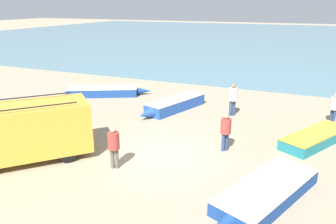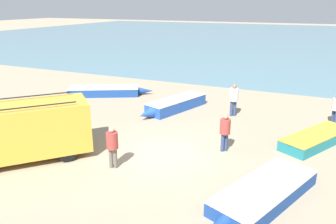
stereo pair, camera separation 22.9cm
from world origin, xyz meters
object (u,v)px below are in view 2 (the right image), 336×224
(fisherman_1, at_px, (336,107))
(fisherman_3, at_px, (234,97))
(fishing_rowboat_2, at_px, (174,105))
(fisherman_2, at_px, (225,129))
(parked_van, at_px, (18,131))
(fishing_rowboat_1, at_px, (107,91))
(fisherman_0, at_px, (112,144))
(fishing_rowboat_0, at_px, (263,194))
(fishing_rowboat_3, at_px, (318,138))

(fisherman_1, bearing_deg, fisherman_3, 137.35)
(fishing_rowboat_2, distance_m, fisherman_2, 5.90)
(parked_van, distance_m, fishing_rowboat_1, 9.77)
(fishing_rowboat_1, xyz_separation_m, fisherman_1, (13.76, -0.03, 0.68))
(fishing_rowboat_2, distance_m, fisherman_0, 7.41)
(fishing_rowboat_0, relative_size, fishing_rowboat_1, 0.94)
(fisherman_1, bearing_deg, parked_van, 168.49)
(fishing_rowboat_0, distance_m, fisherman_1, 8.77)
(fisherman_0, bearing_deg, fisherman_3, 141.41)
(fisherman_1, bearing_deg, fisherman_0, 176.70)
(fisherman_0, bearing_deg, fishing_rowboat_3, 109.29)
(fisherman_0, bearing_deg, fishing_rowboat_2, 165.60)
(parked_van, relative_size, fishing_rowboat_3, 1.13)
(parked_van, relative_size, fisherman_0, 3.17)
(fishing_rowboat_1, distance_m, fisherman_1, 13.77)
(fishing_rowboat_3, height_order, fisherman_0, fisherman_0)
(fisherman_0, distance_m, fisherman_2, 4.64)
(fisherman_0, height_order, fisherman_3, fisherman_3)
(fishing_rowboat_3, bearing_deg, parked_van, 150.65)
(fishing_rowboat_0, relative_size, fisherman_2, 3.12)
(fishing_rowboat_0, height_order, fishing_rowboat_2, fishing_rowboat_2)
(fishing_rowboat_0, bearing_deg, fisherman_3, -138.11)
(parked_van, relative_size, fisherman_1, 3.25)
(fisherman_3, bearing_deg, parked_van, 113.23)
(fisherman_0, relative_size, fisherman_2, 1.01)
(fishing_rowboat_0, xyz_separation_m, fisherman_1, (2.25, 8.44, 0.71))
(fishing_rowboat_3, bearing_deg, fishing_rowboat_0, -166.26)
(fisherman_3, bearing_deg, fishing_rowboat_0, 169.33)
(fishing_rowboat_1, bearing_deg, parked_van, -103.02)
(fishing_rowboat_0, xyz_separation_m, fisherman_0, (-5.46, -0.04, 0.73))
(fishing_rowboat_1, height_order, fishing_rowboat_2, fishing_rowboat_2)
(fisherman_2, bearing_deg, fisherman_0, -90.41)
(fishing_rowboat_0, height_order, fisherman_0, fisherman_0)
(fisherman_2, height_order, fisherman_3, fisherman_3)
(fisherman_0, height_order, fisherman_2, fisherman_0)
(parked_van, distance_m, fisherman_0, 3.80)
(fisherman_3, bearing_deg, fisherman_1, -112.03)
(fishing_rowboat_0, distance_m, fisherman_2, 3.77)
(fishing_rowboat_2, height_order, fisherman_2, fisherman_2)
(fishing_rowboat_1, xyz_separation_m, fisherman_0, (6.05, -8.52, 0.70))
(fishing_rowboat_3, distance_m, fisherman_1, 3.05)
(fishing_rowboat_1, relative_size, fisherman_2, 3.33)
(parked_van, bearing_deg, fishing_rowboat_0, 138.73)
(fisherman_1, height_order, fisherman_2, fisherman_2)
(fishing_rowboat_2, bearing_deg, fisherman_1, 116.73)
(fishing_rowboat_2, bearing_deg, fisherman_3, 115.67)
(fisherman_3, bearing_deg, fishing_rowboat_3, -146.82)
(fishing_rowboat_1, relative_size, fisherman_1, 3.37)
(fishing_rowboat_3, distance_m, fisherman_2, 4.41)
(fishing_rowboat_3, height_order, fisherman_1, fisherman_1)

